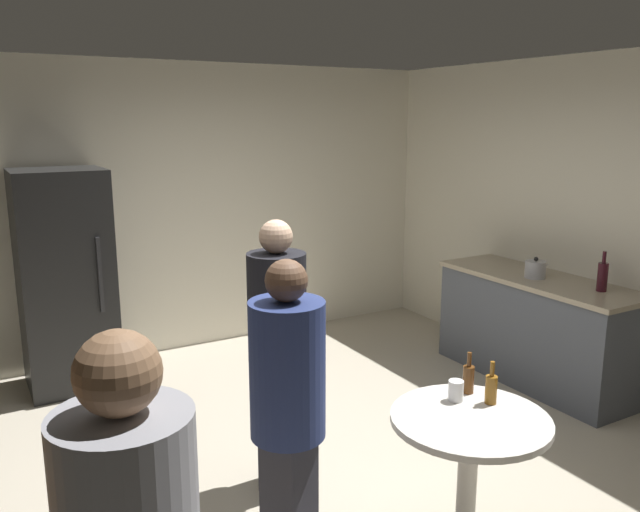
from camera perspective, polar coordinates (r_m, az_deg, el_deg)
ground_plane at (r=4.34m, az=0.24°, el=-18.94°), size 5.20×5.20×0.10m
wall_back at (r=6.19m, az=-12.11°, el=4.11°), size 5.32×0.06×2.70m
wall_side_right at (r=5.59m, az=24.30°, el=2.45°), size 0.06×5.20×2.70m
refrigerator at (r=5.61m, az=-21.71°, el=-2.00°), size 0.70×0.68×1.80m
kitchen_counter at (r=5.73m, az=18.68°, el=-6.15°), size 0.64×1.77×0.90m
kettle at (r=5.56m, az=18.65°, el=-1.13°), size 0.24×0.17×0.18m
wine_bottle_on_counter at (r=5.30m, az=23.86°, el=-1.65°), size 0.08×0.08×0.31m
foreground_table at (r=3.42m, az=13.17°, el=-15.32°), size 0.80×0.80×0.73m
beer_bottle_amber at (r=3.51m, az=15.00°, el=-11.30°), size 0.06×0.06×0.23m
beer_bottle_brown at (r=3.60m, az=13.07°, el=-10.54°), size 0.06×0.06×0.23m
plastic_cup_white at (r=3.51m, az=12.01°, el=-11.64°), size 0.08×0.08×0.11m
person_in_navy_shirt at (r=2.94m, az=-2.89°, el=-13.11°), size 0.43×0.43×1.60m
person_in_black_shirt at (r=3.74m, az=-3.82°, el=-7.11°), size 0.48×0.48×1.64m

